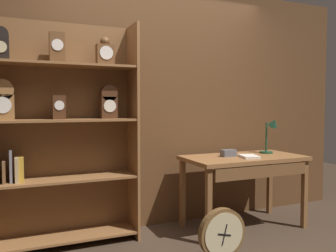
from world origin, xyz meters
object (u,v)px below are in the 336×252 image
at_px(bookshelf, 55,131).
at_px(open_repair_manual, 249,156).
at_px(workbench, 245,165).
at_px(toolbox_small, 228,153).
at_px(desk_lamp, 271,133).
at_px(round_clock_large, 222,235).

height_order(bookshelf, open_repair_manual, bookshelf).
bearing_deg(bookshelf, workbench, -9.09).
height_order(workbench, toolbox_small, toolbox_small).
height_order(bookshelf, workbench, bookshelf).
distance_m(bookshelf, open_repair_manual, 1.92).
relative_size(bookshelf, workbench, 1.64).
relative_size(desk_lamp, round_clock_large, 0.90).
bearing_deg(workbench, round_clock_large, -137.36).
bearing_deg(desk_lamp, workbench, -167.91).
xyz_separation_m(bookshelf, desk_lamp, (2.28, -0.21, -0.07)).
height_order(desk_lamp, round_clock_large, desk_lamp).
height_order(workbench, open_repair_manual, open_repair_manual).
xyz_separation_m(bookshelf, toolbox_small, (1.71, -0.23, -0.27)).
bearing_deg(open_repair_manual, toolbox_small, 146.59).
relative_size(workbench, toolbox_small, 8.31).
distance_m(open_repair_manual, round_clock_large, 0.99).
distance_m(toolbox_small, round_clock_large, 1.02).
bearing_deg(open_repair_manual, desk_lamp, 38.04).
distance_m(bookshelf, workbench, 1.94).
bearing_deg(workbench, desk_lamp, 12.09).
bearing_deg(round_clock_large, workbench, 42.64).
distance_m(toolbox_small, open_repair_manual, 0.22).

